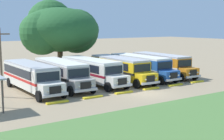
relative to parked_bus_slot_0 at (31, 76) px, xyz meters
The scene contains 16 objects.
ground_plane 11.84m from the parked_bus_slot_0, 40.06° to the right, with size 220.00×220.00×0.00m, color #937F60.
foreground_grass_strip 18.21m from the parked_bus_slot_0, 60.32° to the right, with size 80.00×9.46×0.01m, color #4C7538.
parked_bus_slot_0 is the anchor object (origin of this frame).
parked_bus_slot_1 3.52m from the parked_bus_slot_0, ahead, with size 2.82×10.86×2.82m.
parked_bus_slot_2 7.17m from the parked_bus_slot_0, ahead, with size 3.16×10.90×2.82m.
parked_bus_slot_3 10.94m from the parked_bus_slot_0, ahead, with size 2.78×10.85×2.82m.
parked_bus_slot_4 14.24m from the parked_bus_slot_0, ahead, with size 2.92×10.87×2.82m.
parked_bus_slot_5 17.92m from the parked_bus_slot_0, ahead, with size 2.86×10.86×2.82m.
curb_wheelstop_0 6.40m from the parked_bus_slot_0, 88.53° to the right, with size 2.00×0.36×0.15m, color yellow.
curb_wheelstop_1 7.39m from the parked_bus_slot_0, 59.32° to the right, with size 2.00×0.36×0.15m, color yellow.
curb_wheelstop_2 9.65m from the parked_bus_slot_0, 40.74° to the right, with size 2.00×0.36×0.15m, color yellow.
curb_wheelstop_3 12.51m from the parked_bus_slot_0, 30.05° to the right, with size 2.00×0.36×0.15m, color yellow.
curb_wheelstop_4 15.64m from the parked_bus_slot_0, 23.54° to the right, with size 2.00×0.36×0.15m, color yellow.
curb_wheelstop_5 18.92m from the parked_bus_slot_0, 19.25° to the right, with size 2.00×0.36×0.15m, color yellow.
broad_shade_tree 15.25m from the parked_bus_slot_0, 54.60° to the left, with size 12.85×12.80×10.49m.
utility_pole 3.94m from the parked_bus_slot_0, 157.54° to the right, with size 1.80×0.20×6.46m.
Camera 1 is at (-19.21, -22.91, 6.66)m, focal length 49.58 mm.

